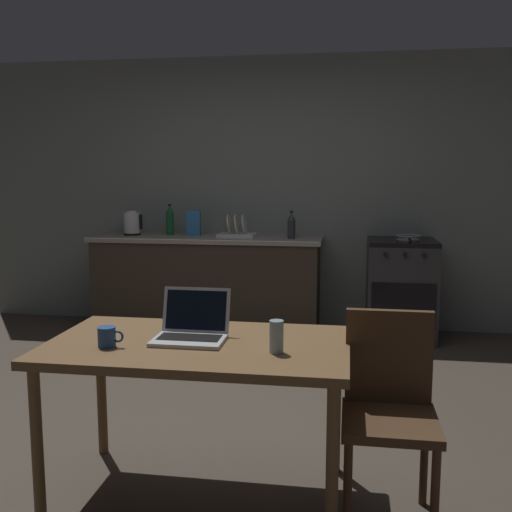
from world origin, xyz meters
name	(u,v)px	position (x,y,z in m)	size (l,w,h in m)	color
ground_plane	(215,421)	(0.00, 0.00, 0.00)	(12.00, 12.00, 0.00)	#473D33
back_wall	(299,193)	(0.30, 2.41, 1.30)	(6.40, 0.10, 2.59)	gray
kitchen_counter	(208,283)	(-0.53, 2.06, 0.45)	(2.16, 0.64, 0.90)	#382D23
stove_oven	(401,289)	(1.26, 2.05, 0.45)	(0.60, 0.62, 0.90)	#2D2D30
dining_table	(198,357)	(0.12, -0.82, 0.66)	(1.36, 0.78, 0.74)	brown
chair	(389,401)	(0.97, -0.84, 0.52)	(0.40, 0.40, 0.89)	#4C331E
laptop	(191,330)	(0.08, -0.79, 0.78)	(0.32, 0.28, 0.22)	silver
electric_kettle	(132,224)	(-1.27, 2.06, 1.01)	(0.18, 0.16, 0.23)	black
bottle	(291,225)	(0.27, 2.01, 1.02)	(0.07, 0.07, 0.25)	#2D2D33
frying_pan	(408,237)	(1.31, 2.03, 0.93)	(0.22, 0.39, 0.05)	gray
coffee_mug	(107,337)	(-0.25, -0.96, 0.78)	(0.12, 0.08, 0.09)	#264C8C
drinking_glass	(276,337)	(0.49, -0.92, 0.81)	(0.06, 0.06, 0.14)	#99B7C6
cereal_box	(194,223)	(-0.67, 2.08, 1.02)	(0.13, 0.05, 0.24)	#3372B2
dish_rack	(237,232)	(-0.25, 2.06, 0.95)	(0.34, 0.26, 0.21)	silver
bottle_b	(170,220)	(-0.92, 2.14, 1.04)	(0.07, 0.07, 0.30)	#19592D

